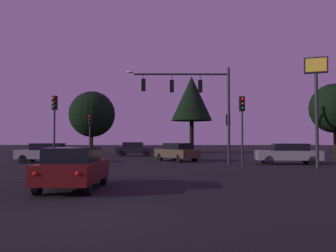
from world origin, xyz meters
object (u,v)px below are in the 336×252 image
object	(u,v)px
car_parked_lot	(134,149)
tree_center_horizon	(92,114)
store_sign_illuminated	(316,87)
traffic_light_corner_left	(228,128)
car_crossing_left	(46,152)
traffic_signal_mast_arm	(195,95)
car_crossing_right	(289,153)
traffic_light_corner_right	(54,117)
tree_left_far	(192,99)
traffic_light_far_side	(90,128)
car_far_lane	(177,152)
tree_behind_sign	(335,108)
car_nearside_lane	(74,168)
traffic_light_median	(242,118)

from	to	relation	value
car_parked_lot	tree_center_horizon	distance (m)	9.36
car_parked_lot	store_sign_illuminated	xyz separation A→B (m)	(13.46, -16.26, 4.31)
traffic_light_corner_left	car_crossing_left	distance (m)	14.68
traffic_signal_mast_arm	traffic_light_corner_left	xyz separation A→B (m)	(2.84, 3.24, -2.30)
car_crossing_right	car_parked_lot	distance (m)	17.87
car_crossing_right	car_parked_lot	xyz separation A→B (m)	(-12.90, 12.36, -0.00)
traffic_light_corner_right	tree_left_far	world-z (taller)	tree_left_far
traffic_light_corner_left	traffic_light_far_side	xyz separation A→B (m)	(-11.41, -0.10, 0.03)
traffic_light_corner_right	car_far_lane	xyz separation A→B (m)	(7.83, 7.15, -2.46)
tree_behind_sign	tree_center_horizon	xyz separation A→B (m)	(-24.21, 13.98, 0.56)
traffic_light_corner_left	car_parked_lot	distance (m)	13.17
car_parked_lot	store_sign_illuminated	distance (m)	21.55
traffic_signal_mast_arm	tree_left_far	world-z (taller)	tree_left_far
traffic_light_far_side	car_nearside_lane	size ratio (longest dim) A/B	0.95
car_parked_lot	tree_center_horizon	bearing A→B (deg)	136.96
car_crossing_right	tree_behind_sign	distance (m)	7.56
traffic_signal_mast_arm	car_crossing_right	size ratio (longest dim) A/B	1.61
traffic_light_corner_left	traffic_light_far_side	world-z (taller)	traffic_light_far_side
car_far_lane	car_crossing_right	bearing A→B (deg)	-22.08
traffic_light_median	car_crossing_left	xyz separation A→B (m)	(-14.28, 5.60, -2.36)
store_sign_illuminated	car_parked_lot	bearing A→B (deg)	129.61
car_far_lane	traffic_light_far_side	bearing A→B (deg)	-175.61
traffic_signal_mast_arm	traffic_light_corner_right	distance (m)	9.98
traffic_signal_mast_arm	traffic_light_median	bearing A→B (deg)	-56.38
car_nearside_lane	store_sign_illuminated	xyz separation A→B (m)	(12.44, 9.43, 4.31)
traffic_light_far_side	tree_behind_sign	bearing A→B (deg)	3.64
car_far_lane	tree_behind_sign	size ratio (longest dim) A/B	0.66
traffic_signal_mast_arm	car_parked_lot	world-z (taller)	traffic_signal_mast_arm
traffic_light_far_side	car_crossing_left	size ratio (longest dim) A/B	0.89
car_far_lane	traffic_light_corner_left	bearing A→B (deg)	-6.17
car_crossing_right	car_crossing_left	bearing A→B (deg)	176.24
car_crossing_left	car_nearside_lane	bearing A→B (deg)	-65.76
tree_left_far	car_crossing_right	bearing A→B (deg)	-68.90
car_far_lane	tree_left_far	size ratio (longest dim) A/B	0.46
car_crossing_left	car_parked_lot	distance (m)	12.44
traffic_light_median	car_nearside_lane	xyz separation A→B (m)	(-7.73, -8.95, -2.36)
traffic_light_corner_right	traffic_light_far_side	size ratio (longest dim) A/B	1.18
car_nearside_lane	car_crossing_right	distance (m)	17.86
traffic_light_corner_left	traffic_light_median	size ratio (longest dim) A/B	0.87
car_nearside_lane	tree_left_far	size ratio (longest dim) A/B	0.43
traffic_light_median	tree_behind_sign	bearing A→B (deg)	42.12
car_crossing_right	tree_center_horizon	world-z (taller)	tree_center_horizon
car_nearside_lane	car_crossing_right	world-z (taller)	same
traffic_light_corner_left	car_parked_lot	xyz separation A→B (m)	(-8.92, 9.49, -1.96)
traffic_light_far_side	tree_center_horizon	distance (m)	15.87
traffic_light_median	car_crossing_right	xyz separation A→B (m)	(4.15, 4.39, -2.36)
traffic_signal_mast_arm	car_crossing_left	size ratio (longest dim) A/B	1.73
car_crossing_left	car_parked_lot	xyz separation A→B (m)	(5.53, 11.15, -0.00)
tree_center_horizon	tree_behind_sign	bearing A→B (deg)	-30.01
traffic_light_corner_left	tree_behind_sign	xyz separation A→B (m)	(9.19, 1.21, 1.70)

